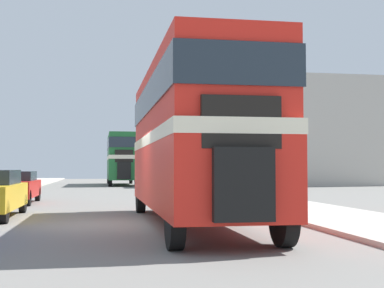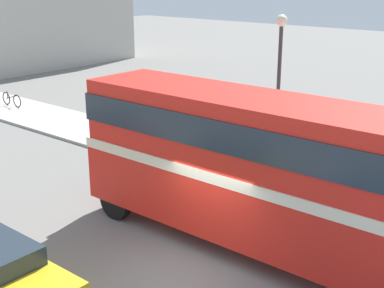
{
  "view_description": "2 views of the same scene",
  "coord_description": "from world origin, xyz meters",
  "views": [
    {
      "loc": [
        -0.31,
        -14.71,
        1.55
      ],
      "look_at": [
        2.16,
        -0.43,
        2.19
      ],
      "focal_mm": 50.0,
      "sensor_mm": 36.0,
      "label": 1
    },
    {
      "loc": [
        -8.91,
        -7.56,
        7.19
      ],
      "look_at": [
        2.16,
        1.61,
        2.56
      ],
      "focal_mm": 50.0,
      "sensor_mm": 36.0,
      "label": 2
    }
  ],
  "objects": [
    {
      "name": "sidewalk_right",
      "position": [
        6.75,
        0.0,
        0.06
      ],
      "size": [
        3.5,
        120.0,
        0.12
      ],
      "color": "#B7B2A8",
      "rests_on": "ground_plane"
    },
    {
      "name": "shop_building_block",
      "position": [
        16.68,
        30.5,
        4.66
      ],
      "size": [
        15.19,
        8.07,
        9.33
      ],
      "color": "#B2ADA3",
      "rests_on": "ground_plane"
    },
    {
      "name": "bicycle_on_pavement",
      "position": [
        6.93,
        18.54,
        0.48
      ],
      "size": [
        0.05,
        1.76,
        0.78
      ],
      "color": "black",
      "rests_on": "sidewalk_right"
    },
    {
      "name": "ground_plane",
      "position": [
        0.0,
        0.0,
        0.0
      ],
      "size": [
        120.0,
        120.0,
        0.0
      ],
      "primitive_type": "plane",
      "color": "slate"
    },
    {
      "name": "double_decker_bus",
      "position": [
        2.16,
        -0.45,
        2.51
      ],
      "size": [
        2.45,
        10.57,
        4.21
      ],
      "color": "red",
      "rests_on": "ground_plane"
    },
    {
      "name": "pedestrian_walking",
      "position": [
        6.49,
        9.29,
        1.07
      ],
      "size": [
        0.34,
        0.34,
        1.68
      ],
      "color": "#282833",
      "rests_on": "sidewalk_right"
    },
    {
      "name": "street_lamp",
      "position": [
        5.53,
        0.88,
        3.96
      ],
      "size": [
        0.36,
        0.36,
        5.86
      ],
      "color": "#38383D",
      "rests_on": "sidewalk_right"
    }
  ]
}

